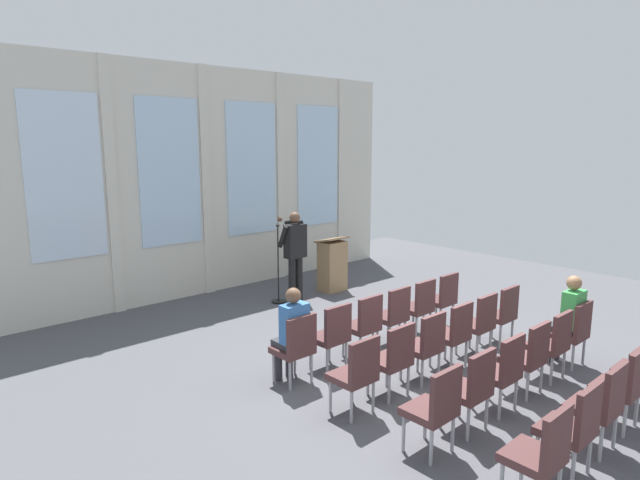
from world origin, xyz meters
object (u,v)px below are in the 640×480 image
(chair_r0_c0, at_px, (296,345))
(audience_r0_c0, at_px, (292,330))
(chair_r0_c4, at_px, (419,304))
(chair_r1_c5, at_px, (502,312))
(chair_r2_c1, at_px, (472,386))
(audience_r2_c5, at_px, (569,315))
(chair_r0_c5, at_px, (443,297))
(chair_r2_c2, at_px, (502,369))
(chair_r1_c0, at_px, (357,371))
(chair_r2_c5, at_px, (574,330))
(chair_r3_c0, at_px, (542,451))
(chair_r1_c1, at_px, (394,356))
(chair_r3_c3, at_px, (625,383))
(chair_r0_c3, at_px, (393,313))
(chair_r3_c2, at_px, (601,402))
(chair_r2_c4, at_px, (553,341))
(chair_r0_c1, at_px, (332,333))
(chair_r2_c3, at_px, (529,354))
(chair_r0_c2, at_px, (364,322))
(chair_r2_c0, at_px, (436,405))
(speaker, at_px, (295,250))
(lectern, at_px, (332,265))
(chair_r1_c2, at_px, (426,343))
(mic_stand, at_px, (279,286))
(chair_r1_c3, at_px, (454,331))
(chair_r3_c1, at_px, (574,424))
(chair_r1_c4, at_px, (479,321))

(chair_r0_c0, xyz_separation_m, audience_r0_c0, (0.00, 0.08, 0.18))
(chair_r0_c4, xyz_separation_m, chair_r1_c5, (0.64, -1.08, 0.00))
(chair_r2_c1, xyz_separation_m, audience_r2_c5, (2.56, 0.08, 0.19))
(chair_r0_c5, height_order, chair_r2_c2, same)
(chair_r1_c0, bearing_deg, chair_r2_c5, -18.62)
(chair_r1_c5, height_order, chair_r3_c0, same)
(chair_r1_c1, distance_m, chair_r3_c3, 2.51)
(chair_r0_c4, xyz_separation_m, chair_r3_c3, (-0.64, -3.24, 0.00))
(chair_r0_c3, xyz_separation_m, chair_r2_c5, (1.28, -2.16, 0.00))
(chair_r0_c5, distance_m, chair_r3_c2, 3.77)
(chair_r1_c0, bearing_deg, chair_r2_c4, -22.84)
(chair_r0_c4, relative_size, audience_r2_c5, 0.73)
(audience_r2_c5, bearing_deg, chair_r0_c1, 140.99)
(chair_r2_c3, xyz_separation_m, chair_r3_c0, (-1.92, -1.08, 0.00))
(chair_r0_c2, relative_size, chair_r0_c5, 1.00)
(chair_r1_c5, relative_size, chair_r2_c0, 1.00)
(speaker, height_order, chair_r2_c3, speaker)
(lectern, height_order, chair_r1_c2, lectern)
(lectern, bearing_deg, chair_r2_c1, -118.61)
(mic_stand, relative_size, chair_r1_c2, 1.65)
(chair_r1_c1, bearing_deg, chair_r0_c1, 90.00)
(chair_r2_c5, bearing_deg, chair_r0_c3, 120.69)
(lectern, relative_size, chair_r3_c0, 1.23)
(chair_r0_c0, height_order, chair_r2_c1, same)
(lectern, relative_size, audience_r2_c5, 0.90)
(chair_r1_c1, distance_m, chair_r1_c3, 1.28)
(lectern, height_order, chair_r3_c3, lectern)
(chair_r0_c1, relative_size, chair_r3_c0, 1.00)
(chair_r0_c4, relative_size, chair_r3_c1, 1.00)
(chair_r2_c5, bearing_deg, chair_r0_c2, 131.68)
(chair_r1_c4, xyz_separation_m, chair_r2_c2, (-1.28, -1.08, 0.00))
(chair_r2_c1, bearing_deg, chair_r0_c0, 106.53)
(mic_stand, relative_size, chair_r1_c1, 1.65)
(chair_r0_c2, bearing_deg, chair_r2_c2, -90.00)
(mic_stand, distance_m, chair_r0_c0, 3.61)
(chair_r3_c1, relative_size, chair_r3_c3, 1.00)
(chair_r0_c1, xyz_separation_m, chair_r2_c3, (1.28, -2.16, 0.00))
(chair_r2_c4, relative_size, chair_r3_c3, 1.00)
(lectern, relative_size, chair_r2_c0, 1.23)
(chair_r3_c1, bearing_deg, chair_r0_c2, 78.81)
(audience_r0_c0, relative_size, chair_r3_c2, 1.36)
(chair_r1_c4, distance_m, chair_r2_c0, 2.78)
(chair_r0_c4, xyz_separation_m, chair_r1_c3, (-0.64, -1.08, 0.00))
(chair_r1_c0, distance_m, chair_r2_c0, 1.08)
(chair_r1_c2, height_order, chair_r3_c0, same)
(chair_r0_c3, distance_m, chair_r2_c1, 2.51)
(chair_r0_c3, height_order, audience_r2_c5, audience_r2_c5)
(mic_stand, distance_m, chair_r0_c1, 3.29)
(chair_r1_c1, bearing_deg, chair_r0_c0, 120.69)
(chair_r1_c5, distance_m, chair_r2_c2, 2.20)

